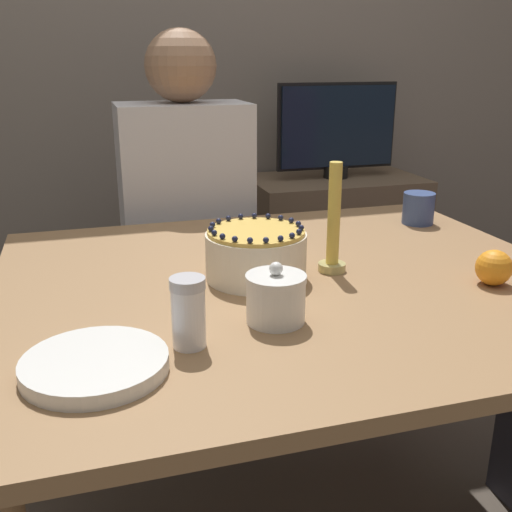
{
  "coord_description": "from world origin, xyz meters",
  "views": [
    {
      "loc": [
        -0.41,
        -1.12,
        1.19
      ],
      "look_at": [
        -0.07,
        0.02,
        0.79
      ],
      "focal_mm": 42.0,
      "sensor_mm": 36.0,
      "label": 1
    }
  ],
  "objects_px": {
    "sugar_shaker": "(188,312)",
    "tv_monitor": "(337,129)",
    "candle": "(333,229)",
    "person_man_blue_shirt": "(188,259)",
    "cake": "(256,254)",
    "sugar_bowl": "(276,298)"
  },
  "relations": [
    {
      "from": "cake",
      "to": "sugar_bowl",
      "type": "bearing_deg",
      "value": -97.54
    },
    {
      "from": "sugar_bowl",
      "to": "tv_monitor",
      "type": "bearing_deg",
      "value": 62.27
    },
    {
      "from": "person_man_blue_shirt",
      "to": "tv_monitor",
      "type": "height_order",
      "value": "person_man_blue_shirt"
    },
    {
      "from": "cake",
      "to": "tv_monitor",
      "type": "bearing_deg",
      "value": 58.94
    },
    {
      "from": "sugar_shaker",
      "to": "tv_monitor",
      "type": "relative_size",
      "value": 0.23
    },
    {
      "from": "sugar_shaker",
      "to": "candle",
      "type": "xyz_separation_m",
      "value": [
        0.36,
        0.26,
        0.04
      ]
    },
    {
      "from": "sugar_shaker",
      "to": "sugar_bowl",
      "type": "bearing_deg",
      "value": 17.1
    },
    {
      "from": "candle",
      "to": "person_man_blue_shirt",
      "type": "relative_size",
      "value": 0.19
    },
    {
      "from": "tv_monitor",
      "to": "candle",
      "type": "bearing_deg",
      "value": -114.13
    },
    {
      "from": "person_man_blue_shirt",
      "to": "tv_monitor",
      "type": "relative_size",
      "value": 2.49
    },
    {
      "from": "sugar_bowl",
      "to": "sugar_shaker",
      "type": "bearing_deg",
      "value": -162.9
    },
    {
      "from": "cake",
      "to": "candle",
      "type": "distance_m",
      "value": 0.18
    },
    {
      "from": "cake",
      "to": "tv_monitor",
      "type": "relative_size",
      "value": 0.42
    },
    {
      "from": "sugar_bowl",
      "to": "person_man_blue_shirt",
      "type": "height_order",
      "value": "person_man_blue_shirt"
    },
    {
      "from": "tv_monitor",
      "to": "person_man_blue_shirt",
      "type": "bearing_deg",
      "value": -148.67
    },
    {
      "from": "tv_monitor",
      "to": "sugar_shaker",
      "type": "bearing_deg",
      "value": -121.96
    },
    {
      "from": "candle",
      "to": "sugar_shaker",
      "type": "bearing_deg",
      "value": -144.06
    },
    {
      "from": "sugar_bowl",
      "to": "candle",
      "type": "xyz_separation_m",
      "value": [
        0.2,
        0.21,
        0.05
      ]
    },
    {
      "from": "cake",
      "to": "sugar_shaker",
      "type": "relative_size",
      "value": 1.79
    },
    {
      "from": "cake",
      "to": "candle",
      "type": "relative_size",
      "value": 0.88
    },
    {
      "from": "cake",
      "to": "candle",
      "type": "bearing_deg",
      "value": -1.85
    },
    {
      "from": "cake",
      "to": "sugar_bowl",
      "type": "height_order",
      "value": "cake"
    }
  ]
}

